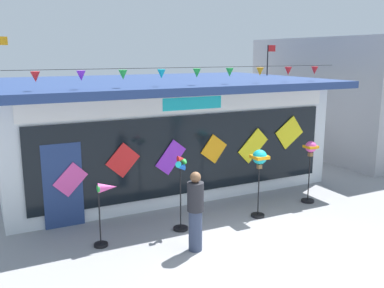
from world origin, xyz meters
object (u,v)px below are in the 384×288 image
Objects in this scene: wind_spinner_left at (181,187)px; wind_spinner_center_right at (310,157)px; wind_spinner_center_left at (259,164)px; kite_shop_building at (154,129)px; wind_spinner_far_left at (105,201)px; person_mid_plaza at (195,211)px.

wind_spinner_left is 1.04× the size of wind_spinner_center_right.
wind_spinner_center_left is at bearing -2.75° from wind_spinner_left.
kite_shop_building reaches higher than wind_spinner_left.
kite_shop_building reaches higher than wind_spinner_center_left.
wind_spinner_center_right reaches higher than wind_spinner_far_left.
kite_shop_building is 5.37m from person_mid_plaza.
kite_shop_building is at bearing 104.35° from wind_spinner_center_left.
kite_shop_building is 5.64× the size of wind_spinner_center_left.
person_mid_plaza is (-4.09, -1.23, -0.41)m from wind_spinner_center_right.
person_mid_plaza is at bearing -102.50° from kite_shop_building.
wind_spinner_far_left is at bearing 179.90° from wind_spinner_left.
wind_spinner_center_left is at bearing -1.54° from wind_spinner_far_left.
wind_spinner_center_right is at bearing 1.75° from wind_spinner_far_left.
person_mid_plaza is at bearing -33.89° from wind_spinner_far_left.
wind_spinner_left reaches higher than wind_spinner_center_right.
wind_spinner_center_right is 4.29m from person_mid_plaza.
wind_spinner_center_right is at bearing 8.47° from wind_spinner_center_left.
wind_spinner_left is 1.06× the size of person_mid_plaza.
wind_spinner_far_left is 0.82× the size of person_mid_plaza.
wind_spinner_left reaches higher than wind_spinner_center_left.
kite_shop_building is 4.38m from wind_spinner_center_left.
kite_shop_building reaches higher than person_mid_plaza.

